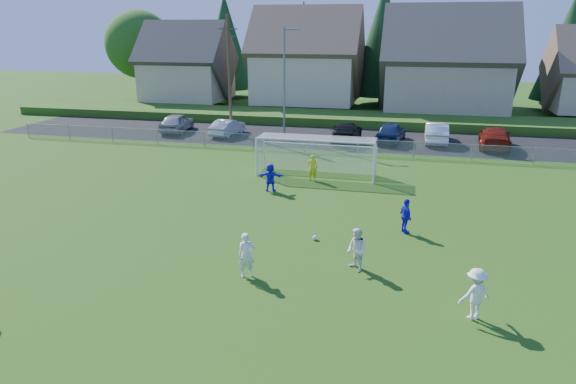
% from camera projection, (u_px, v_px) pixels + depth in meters
% --- Properties ---
extents(ground, '(160.00, 160.00, 0.00)m').
position_uv_depth(ground, '(236.00, 300.00, 17.78)').
color(ground, '#193D0C').
rests_on(ground, ground).
extents(asphalt_lot, '(60.00, 60.00, 0.00)m').
position_uv_depth(asphalt_lot, '(340.00, 138.00, 43.26)').
color(asphalt_lot, black).
rests_on(asphalt_lot, ground).
extents(grass_embankment, '(70.00, 6.00, 0.80)m').
position_uv_depth(grass_embankment, '(350.00, 119.00, 50.08)').
color(grass_embankment, '#1E420F').
rests_on(grass_embankment, ground).
extents(soccer_ball, '(0.22, 0.22, 0.22)m').
position_uv_depth(soccer_ball, '(315.00, 238.00, 22.71)').
color(soccer_ball, white).
rests_on(soccer_ball, ground).
extents(player_white_a, '(0.75, 0.64, 1.74)m').
position_uv_depth(player_white_a, '(246.00, 255.00, 19.18)').
color(player_white_a, white).
rests_on(player_white_a, ground).
extents(player_white_b, '(1.04, 1.06, 1.72)m').
position_uv_depth(player_white_b, '(357.00, 250.00, 19.68)').
color(player_white_b, white).
rests_on(player_white_b, ground).
extents(player_white_c, '(1.31, 1.11, 1.75)m').
position_uv_depth(player_white_c, '(475.00, 294.00, 16.40)').
color(player_white_c, white).
rests_on(player_white_c, ground).
extents(player_blue_a, '(0.78, 1.03, 1.63)m').
position_uv_depth(player_blue_a, '(406.00, 216.00, 23.27)').
color(player_blue_a, '#1E16D1').
rests_on(player_blue_a, ground).
extents(player_blue_b, '(1.54, 0.60, 1.63)m').
position_uv_depth(player_blue_b, '(270.00, 177.00, 29.26)').
color(player_blue_b, '#1E16D1').
rests_on(player_blue_b, ground).
extents(goalkeeper, '(0.62, 0.44, 1.62)m').
position_uv_depth(goalkeeper, '(313.00, 168.00, 31.29)').
color(goalkeeper, yellow).
rests_on(goalkeeper, ground).
extents(car_a, '(2.34, 4.97, 1.64)m').
position_uv_depth(car_a, '(177.00, 123.00, 45.75)').
color(car_a, gray).
rests_on(car_a, ground).
extents(car_b, '(2.06, 4.43, 1.40)m').
position_uv_depth(car_b, '(228.00, 127.00, 44.23)').
color(car_b, silver).
rests_on(car_b, ground).
extents(car_d, '(2.27, 5.46, 1.58)m').
position_uv_depth(car_d, '(346.00, 132.00, 41.80)').
color(car_d, black).
rests_on(car_d, ground).
extents(car_e, '(2.53, 5.03, 1.64)m').
position_uv_depth(car_e, '(391.00, 132.00, 41.69)').
color(car_e, navy).
rests_on(car_e, ground).
extents(car_f, '(1.80, 5.00, 1.64)m').
position_uv_depth(car_f, '(436.00, 133.00, 41.46)').
color(car_f, white).
rests_on(car_f, ground).
extents(car_g, '(2.82, 5.77, 1.62)m').
position_uv_depth(car_g, '(495.00, 138.00, 39.67)').
color(car_g, maroon).
rests_on(car_g, ground).
extents(soccer_goal, '(7.42, 1.90, 2.50)m').
position_uv_depth(soccer_goal, '(317.00, 150.00, 32.15)').
color(soccer_goal, white).
rests_on(soccer_goal, ground).
extents(chainlink_fence, '(52.06, 0.06, 1.20)m').
position_uv_depth(chainlink_fence, '(331.00, 145.00, 37.97)').
color(chainlink_fence, gray).
rests_on(chainlink_fence, ground).
extents(streetlight, '(1.38, 0.18, 9.00)m').
position_uv_depth(streetlight, '(285.00, 81.00, 41.33)').
color(streetlight, slate).
rests_on(streetlight, ground).
extents(utility_pole, '(1.60, 0.26, 10.00)m').
position_uv_depth(utility_pole, '(229.00, 74.00, 43.25)').
color(utility_pole, '#473321').
rests_on(utility_pole, ground).
extents(houses_row, '(53.90, 11.45, 13.27)m').
position_uv_depth(houses_row, '(379.00, 43.00, 54.43)').
color(houses_row, tan).
rests_on(houses_row, ground).
extents(tree_row, '(65.98, 12.36, 13.80)m').
position_uv_depth(tree_row, '(375.00, 45.00, 60.58)').
color(tree_row, '#382616').
rests_on(tree_row, ground).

